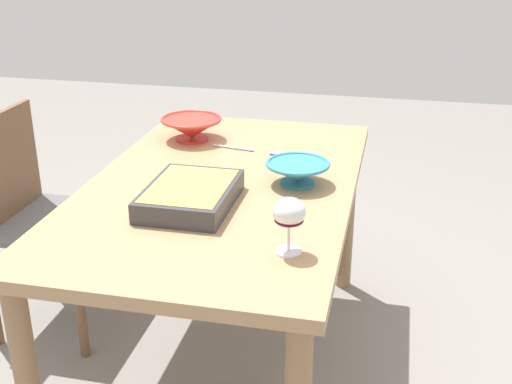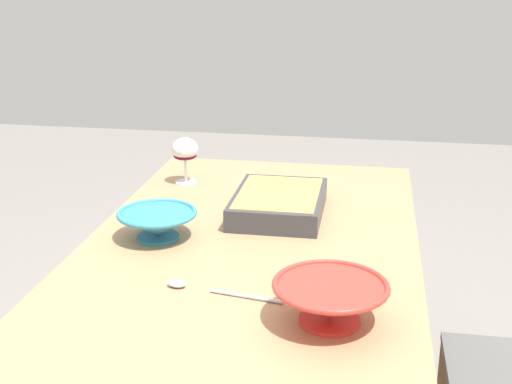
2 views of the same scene
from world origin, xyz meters
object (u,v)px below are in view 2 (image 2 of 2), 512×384
object	(u,v)px
dining_table	(252,270)
mixing_bowl	(157,223)
casserole_dish	(279,202)
small_bowl	(330,300)
wine_glass	(185,152)
serving_spoon	(201,288)

from	to	relation	value
dining_table	mixing_bowl	size ratio (longest dim) A/B	6.95
casserole_dish	mixing_bowl	world-z (taller)	mixing_bowl
casserole_dish	small_bowl	bearing A→B (deg)	17.36
casserole_dish	small_bowl	distance (m)	0.63
wine_glass	serving_spoon	world-z (taller)	wine_glass
mixing_bowl	serving_spoon	distance (m)	0.33
serving_spoon	dining_table	bearing A→B (deg)	169.49
wine_glass	casserole_dish	xyz separation A→B (m)	(0.23, 0.34, -0.07)
wine_glass	small_bowl	distance (m)	0.99
mixing_bowl	serving_spoon	world-z (taller)	mixing_bowl
casserole_dish	mixing_bowl	distance (m)	0.37
dining_table	serving_spoon	world-z (taller)	serving_spoon
wine_glass	mixing_bowl	bearing A→B (deg)	6.44
dining_table	small_bowl	world-z (taller)	small_bowl
mixing_bowl	casserole_dish	bearing A→B (deg)	129.51
dining_table	casserole_dish	distance (m)	0.24
wine_glass	casserole_dish	size ratio (longest dim) A/B	0.45
casserole_dish	serving_spoon	world-z (taller)	casserole_dish
mixing_bowl	serving_spoon	xyz separation A→B (m)	(0.27, 0.19, -0.04)
wine_glass	casserole_dish	distance (m)	0.42
wine_glass	serving_spoon	xyz separation A→B (m)	(0.74, 0.24, -0.10)
wine_glass	mixing_bowl	size ratio (longest dim) A/B	0.73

